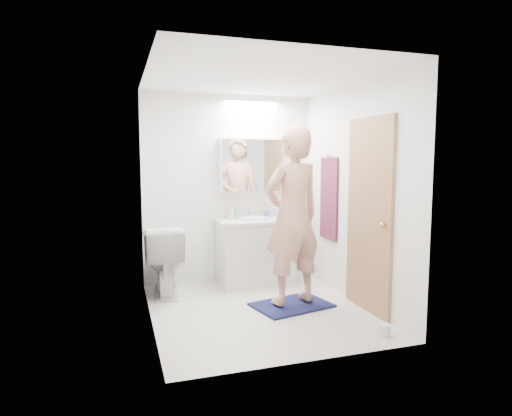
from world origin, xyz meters
name	(u,v)px	position (x,y,z in m)	size (l,w,h in m)	color
floor	(259,310)	(0.00, 0.00, 0.00)	(2.50, 2.50, 0.00)	silver
ceiling	(259,76)	(0.00, 0.00, 2.40)	(2.50, 2.50, 0.00)	white
wall_back	(229,189)	(0.00, 1.25, 1.20)	(2.50, 2.50, 0.00)	white
wall_front	(310,209)	(0.00, -1.25, 1.20)	(2.50, 2.50, 0.00)	white
wall_left	(149,199)	(-1.10, 0.00, 1.20)	(2.50, 2.50, 0.00)	white
wall_right	(354,194)	(1.10, 0.00, 1.20)	(2.50, 2.50, 0.00)	white
vanity_cabinet	(255,253)	(0.26, 0.96, 0.39)	(0.90, 0.55, 0.78)	silver
countertop	(255,221)	(0.26, 0.96, 0.80)	(0.95, 0.58, 0.04)	silver
sink_basin	(254,218)	(0.26, 0.99, 0.84)	(0.36, 0.36, 0.03)	white
faucet	(250,211)	(0.26, 1.19, 0.90)	(0.02, 0.02, 0.16)	silver
medicine_cabinet	(253,165)	(0.30, 1.18, 1.50)	(0.88, 0.14, 0.70)	white
mirror_panel	(254,165)	(0.30, 1.10, 1.50)	(0.84, 0.01, 0.66)	silver
toilet	(165,260)	(-0.88, 0.85, 0.41)	(0.46, 0.81, 0.82)	white
bath_rug	(292,305)	(0.37, 0.00, 0.01)	(0.80, 0.55, 0.02)	#141840
person	(292,216)	(0.37, 0.00, 0.98)	(0.68, 0.45, 1.86)	tan
door	(369,216)	(1.08, -0.35, 1.00)	(0.04, 0.80, 2.00)	#A17750
door_knob	(383,225)	(1.04, -0.65, 0.95)	(0.06, 0.06, 0.06)	gold
towel	(329,199)	(1.08, 0.55, 1.10)	(0.02, 0.42, 1.00)	#101C34
towel_hook	(328,156)	(1.07, 0.55, 1.62)	(0.02, 0.02, 0.07)	silver
soap_bottle_a	(231,211)	(0.00, 1.11, 0.92)	(0.08, 0.08, 0.21)	#D1BD87
soap_bottle_b	(234,212)	(0.05, 1.15, 0.90)	(0.07, 0.08, 0.17)	#5E9ECA
toothbrush_cup	(267,214)	(0.47, 1.12, 0.86)	(0.09, 0.09, 0.08)	#4667D4
toilet_paper_roll	(384,330)	(0.87, -0.99, 0.05)	(0.11, 0.11, 0.10)	silver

